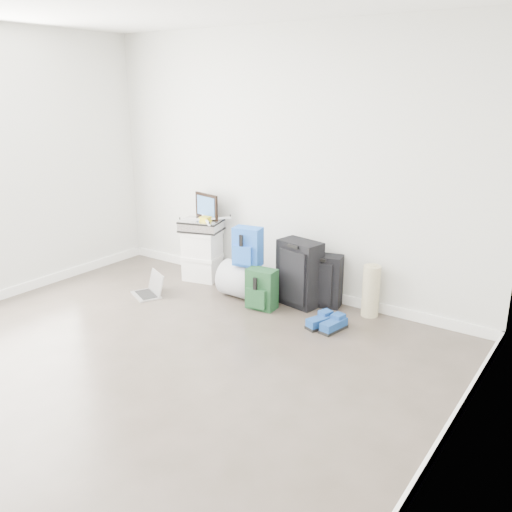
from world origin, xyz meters
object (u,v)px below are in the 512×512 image
Objects in this scene: duffel_bag at (249,282)px; carry_on at (324,281)px; laptop at (150,290)px; boxes_stack at (202,255)px; large_suitcase at (299,273)px; briefcase at (201,225)px.

duffel_bag is 0.78m from carry_on.
laptop is (-1.64, -0.80, -0.21)m from carry_on.
duffel_bag is (0.79, -0.19, -0.10)m from boxes_stack.
large_suitcase is 0.26m from carry_on.
boxes_stack reaches higher than laptop.
large_suitcase is at bearing -13.96° from boxes_stack.
duffel_bag is at bearing -30.19° from briefcase.
large_suitcase reaches higher than carry_on.
laptop is at bearing -166.59° from carry_on.
carry_on is at bearing 51.15° from laptop.
duffel_bag is at bearing -26.01° from boxes_stack.
briefcase is at bearing 171.04° from carry_on.
boxes_stack reaches higher than carry_on.
large_suitcase reaches higher than laptop.
large_suitcase reaches higher than duffel_bag.
carry_on is (0.72, 0.28, 0.08)m from duffel_bag.
briefcase is 1.08× the size of laptop.
boxes_stack is at bearing -170.46° from large_suitcase.
boxes_stack is at bearing 104.68° from laptop.
boxes_stack is 0.75m from laptop.
briefcase is 0.73× the size of duffel_bag.
carry_on is 1.29× the size of laptop.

